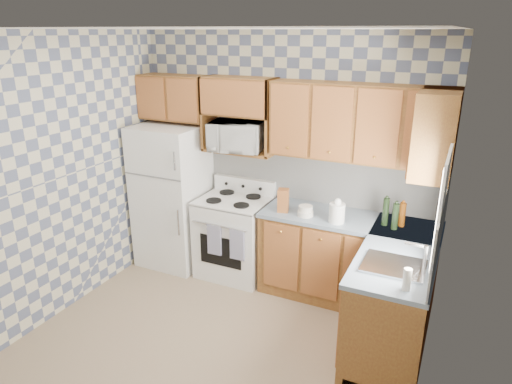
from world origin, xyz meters
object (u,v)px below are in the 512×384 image
refrigerator (173,196)px  electric_kettle (337,213)px  microwave (236,136)px  stove_body (234,237)px

refrigerator → electric_kettle: (2.02, -0.13, 0.18)m
refrigerator → electric_kettle: 2.03m
microwave → electric_kettle: size_ratio=2.93×
electric_kettle → stove_body: bearing=172.9°
stove_body → microwave: bearing=96.6°
microwave → electric_kettle: bearing=-23.2°
refrigerator → microwave: (0.79, 0.12, 0.77)m
refrigerator → microwave: microwave is taller
refrigerator → stove_body: 0.89m
stove_body → electric_kettle: size_ratio=4.65×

